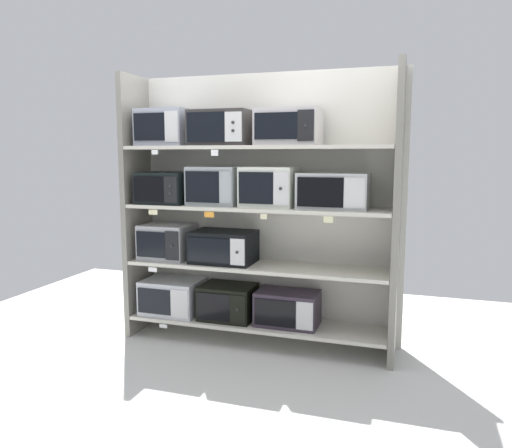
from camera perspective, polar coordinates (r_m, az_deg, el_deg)
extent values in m
cube|color=silver|center=(3.65, -5.10, -19.09)|extent=(6.26, 6.00, 0.02)
cube|color=beige|center=(4.45, 1.00, 1.90)|extent=(2.46, 0.04, 2.35)
cube|color=gray|center=(4.70, -13.58, 2.00)|extent=(0.05, 0.47, 2.35)
cube|color=gray|center=(4.01, 15.94, 0.92)|extent=(0.05, 0.47, 2.35)
cube|color=beige|center=(4.44, 0.00, -11.30)|extent=(2.26, 0.47, 0.03)
cube|color=#B6BAC3|center=(4.68, -9.53, -8.17)|extent=(0.52, 0.41, 0.31)
cube|color=black|center=(4.54, -11.64, -8.74)|extent=(0.33, 0.01, 0.23)
cube|color=silver|center=(4.43, -8.83, -9.09)|extent=(0.17, 0.01, 0.25)
cube|color=black|center=(4.47, -3.24, -8.93)|extent=(0.47, 0.36, 0.30)
cube|color=black|center=(4.33, -4.95, -9.52)|extent=(0.31, 0.01, 0.24)
cube|color=black|center=(4.25, -2.13, -9.82)|extent=(0.14, 0.01, 0.24)
cylinder|color=#262628|center=(4.24, -2.17, -9.85)|extent=(0.02, 0.01, 0.02)
cube|color=#302735|center=(4.31, 3.66, -9.64)|extent=(0.53, 0.32, 0.29)
cube|color=black|center=(4.17, 2.21, -10.24)|extent=(0.36, 0.01, 0.23)
cube|color=silver|center=(4.12, 5.61, -10.53)|extent=(0.14, 0.01, 0.23)
cube|color=white|center=(4.54, -10.64, -11.48)|extent=(0.08, 0.00, 0.03)
cube|color=beige|center=(4.29, 0.00, -4.88)|extent=(2.26, 0.47, 0.03)
cube|color=#9B9CA0|center=(4.59, -10.17, -1.97)|extent=(0.44, 0.38, 0.32)
cube|color=black|center=(4.45, -12.02, -2.33)|extent=(0.28, 0.01, 0.23)
cube|color=black|center=(4.35, -9.67, -2.50)|extent=(0.13, 0.01, 0.25)
cylinder|color=#262628|center=(4.34, -9.73, -2.52)|extent=(0.02, 0.01, 0.02)
cube|color=black|center=(4.36, -3.75, -2.62)|extent=(0.54, 0.37, 0.28)
cube|color=black|center=(4.21, -5.44, -3.03)|extent=(0.39, 0.01, 0.21)
cube|color=silver|center=(4.12, -2.16, -3.25)|extent=(0.13, 0.01, 0.22)
cylinder|color=#262628|center=(4.11, -2.20, -3.28)|extent=(0.02, 0.01, 0.02)
cube|color=white|center=(4.44, -11.82, -5.16)|extent=(0.08, 0.00, 0.04)
cube|color=beige|center=(4.21, 0.00, 1.88)|extent=(2.26, 0.47, 0.03)
cube|color=black|center=(4.53, -10.28, 4.14)|extent=(0.44, 0.41, 0.28)
cube|color=black|center=(4.37, -12.25, 3.95)|extent=(0.29, 0.01, 0.22)
cube|color=black|center=(4.27, -9.82, 3.92)|extent=(0.12, 0.01, 0.22)
cylinder|color=#262628|center=(4.27, -9.87, 3.50)|extent=(0.02, 0.01, 0.02)
cylinder|color=#262628|center=(4.26, -9.89, 4.32)|extent=(0.02, 0.01, 0.02)
cube|color=#979FA2|center=(4.32, -4.64, 4.42)|extent=(0.44, 0.36, 0.33)
cube|color=black|center=(4.17, -6.21, 4.27)|extent=(0.31, 0.01, 0.26)
cube|color=#979FA2|center=(4.09, -3.58, 4.23)|extent=(0.10, 0.01, 0.27)
cube|color=silver|center=(4.16, 1.51, 4.32)|extent=(0.44, 0.35, 0.33)
cube|color=black|center=(4.00, -0.01, 4.17)|extent=(0.29, 0.01, 0.26)
cube|color=silver|center=(3.95, 2.88, 4.11)|extent=(0.12, 0.01, 0.27)
cylinder|color=#262628|center=(3.94, 2.84, 4.10)|extent=(0.02, 0.01, 0.02)
cube|color=#B2B5B5|center=(4.04, 8.92, 3.80)|extent=(0.56, 0.35, 0.29)
cube|color=black|center=(3.88, 7.41, 3.65)|extent=(0.36, 0.01, 0.23)
cube|color=silver|center=(3.84, 11.26, 3.52)|extent=(0.16, 0.01, 0.23)
cube|color=beige|center=(4.34, -11.78, 1.35)|extent=(0.09, 0.00, 0.04)
cube|color=orange|center=(4.11, -5.41, 1.09)|extent=(0.09, 0.00, 0.05)
cube|color=beige|center=(3.95, 0.89, 0.86)|extent=(0.06, 0.00, 0.04)
cube|color=beige|center=(3.83, 8.34, 0.50)|extent=(0.07, 0.00, 0.05)
cube|color=beige|center=(4.19, 0.00, 8.82)|extent=(2.26, 0.47, 0.03)
cube|color=#989DAE|center=(4.52, -10.43, 10.86)|extent=(0.45, 0.34, 0.32)
cube|color=black|center=(4.40, -12.21, 10.89)|extent=(0.30, 0.01, 0.23)
cube|color=silver|center=(4.30, -9.73, 11.03)|extent=(0.12, 0.01, 0.26)
cube|color=#312F2D|center=(4.29, -3.84, 10.95)|extent=(0.51, 0.41, 0.29)
cube|color=black|center=(4.12, -5.82, 11.05)|extent=(0.34, 0.01, 0.24)
cube|color=silver|center=(4.03, -2.64, 11.15)|extent=(0.14, 0.01, 0.24)
cylinder|color=#262628|center=(4.02, -2.68, 10.69)|extent=(0.02, 0.01, 0.02)
cylinder|color=#262628|center=(4.03, -2.69, 11.61)|extent=(0.02, 0.01, 0.02)
cube|color=#BEB9BA|center=(4.11, 3.81, 11.09)|extent=(0.51, 0.36, 0.30)
cube|color=black|center=(3.95, 2.28, 11.23)|extent=(0.35, 0.01, 0.21)
cube|color=black|center=(3.89, 5.74, 11.25)|extent=(0.13, 0.01, 0.24)
cylinder|color=#262628|center=(3.88, 5.71, 11.25)|extent=(0.02, 0.01, 0.02)
cube|color=white|center=(4.30, -11.59, 8.11)|extent=(0.06, 0.00, 0.04)
cube|color=white|center=(4.06, -4.79, 8.19)|extent=(0.06, 0.00, 0.05)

